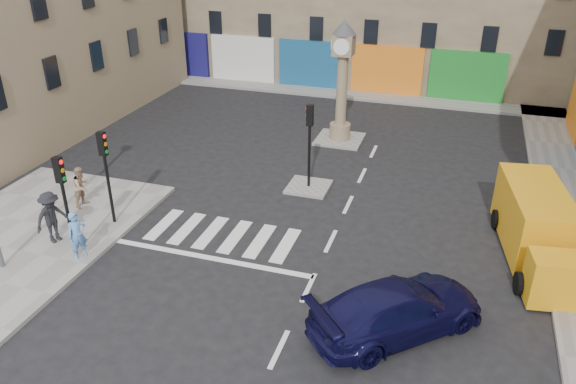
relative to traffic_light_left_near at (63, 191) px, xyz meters
The scene contains 14 objects.
ground 8.71m from the traffic_light_left_near, ahead, with size 120.00×120.00×0.00m, color black.
sidewalk_right 19.79m from the traffic_light_left_near, 29.96° to the left, with size 2.60×30.00×0.15m, color gray.
sidewalk_far 22.56m from the traffic_light_left_near, 78.94° to the left, with size 32.00×2.40×0.15m, color gray.
island_near 10.35m from the traffic_light_left_near, 51.07° to the left, with size 1.80×1.80×0.12m, color gray.
island_far 15.38m from the traffic_light_left_near, 65.46° to the left, with size 2.40×2.40×0.12m, color gray.
traffic_light_left_near is the anchor object (origin of this frame).
traffic_light_left_far 2.40m from the traffic_light_left_near, 90.00° to the left, with size 0.28×0.22×3.70m.
traffic_light_island 10.03m from the traffic_light_left_near, 51.07° to the left, with size 0.28×0.22×3.70m.
clock_pillar 15.19m from the traffic_light_left_near, 65.45° to the left, with size 1.20×1.20×6.10m.
navy_sedan 11.43m from the traffic_light_left_near, ahead, with size 2.17×5.35×1.55m, color black.
yellow_van 16.20m from the traffic_light_left_near, 18.38° to the left, with size 2.89×6.46×2.27m.
pedestrian_blue 1.63m from the traffic_light_left_near, 16.78° to the right, with size 0.64×0.42×1.74m, color #588ACB.
pedestrian_tan 4.09m from the traffic_light_left_near, 120.88° to the left, with size 0.82×0.64×1.69m, color #9D7B61.
pedestrian_dark 1.99m from the traffic_light_left_near, 156.61° to the left, with size 1.28×0.73×1.98m, color black.
Camera 1 is at (3.90, -13.34, 11.02)m, focal length 35.00 mm.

